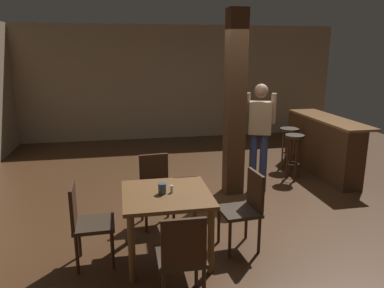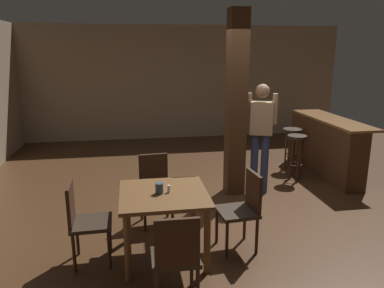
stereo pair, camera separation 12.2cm
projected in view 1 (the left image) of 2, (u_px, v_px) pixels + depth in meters
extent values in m
plane|color=#422816|center=(230.00, 205.00, 5.50)|extent=(10.80, 10.80, 0.00)
cube|color=gray|center=(181.00, 83.00, 9.43)|extent=(8.00, 0.10, 2.80)
cube|color=#422816|center=(235.00, 105.00, 5.67)|extent=(0.28, 0.28, 2.80)
cube|color=brown|center=(166.00, 194.00, 3.97)|extent=(0.93, 0.93, 0.04)
cylinder|color=brown|center=(195.00, 209.00, 4.51)|extent=(0.07, 0.07, 0.70)
cylinder|color=brown|center=(129.00, 214.00, 4.37)|extent=(0.07, 0.07, 0.70)
cylinder|color=brown|center=(211.00, 241.00, 3.76)|extent=(0.07, 0.07, 0.70)
cylinder|color=brown|center=(132.00, 248.00, 3.62)|extent=(0.07, 0.07, 0.70)
cube|color=#2D2319|center=(94.00, 224.00, 3.90)|extent=(0.43, 0.43, 0.04)
cube|color=#382114|center=(73.00, 206.00, 3.81)|extent=(0.05, 0.38, 0.45)
cylinder|color=#382114|center=(112.00, 234.00, 4.16)|extent=(0.04, 0.04, 0.43)
cylinder|color=#382114|center=(112.00, 250.00, 3.83)|extent=(0.04, 0.04, 0.43)
cylinder|color=#382114|center=(79.00, 238.00, 4.09)|extent=(0.04, 0.04, 0.43)
cylinder|color=#382114|center=(77.00, 254.00, 3.76)|extent=(0.04, 0.04, 0.43)
cube|color=#2D2319|center=(181.00, 256.00, 3.30)|extent=(0.43, 0.43, 0.04)
cube|color=#382114|center=(184.00, 244.00, 3.06)|extent=(0.38, 0.04, 0.45)
cylinder|color=#382114|center=(160.00, 270.00, 3.49)|extent=(0.04, 0.04, 0.43)
cylinder|color=#382114|center=(196.00, 266.00, 3.55)|extent=(0.04, 0.04, 0.43)
cylinder|color=#382114|center=(204.00, 288.00, 3.22)|extent=(0.04, 0.04, 0.43)
cube|color=#2D2319|center=(239.00, 211.00, 4.21)|extent=(0.46, 0.46, 0.04)
cube|color=#382114|center=(255.00, 191.00, 4.21)|extent=(0.07, 0.38, 0.45)
cylinder|color=#382114|center=(230.00, 239.00, 4.06)|extent=(0.04, 0.04, 0.43)
cylinder|color=#382114|center=(219.00, 225.00, 4.38)|extent=(0.04, 0.04, 0.43)
cylinder|color=#382114|center=(259.00, 235.00, 4.15)|extent=(0.04, 0.04, 0.43)
cylinder|color=#382114|center=(246.00, 221.00, 4.48)|extent=(0.04, 0.04, 0.43)
cube|color=#2D2319|center=(157.00, 192.00, 4.78)|extent=(0.46, 0.46, 0.04)
cube|color=#382114|center=(154.00, 171.00, 4.90)|extent=(0.38, 0.07, 0.45)
cylinder|color=#382114|center=(174.00, 212.00, 4.72)|extent=(0.04, 0.04, 0.43)
cylinder|color=#382114|center=(146.00, 216.00, 4.62)|extent=(0.04, 0.04, 0.43)
cylinder|color=#382114|center=(168.00, 202.00, 5.04)|extent=(0.04, 0.04, 0.43)
cylinder|color=#382114|center=(142.00, 205.00, 4.95)|extent=(0.04, 0.04, 0.43)
cylinder|color=#33475B|center=(162.00, 189.00, 3.93)|extent=(0.08, 0.08, 0.11)
cylinder|color=silver|center=(172.00, 189.00, 3.96)|extent=(0.03, 0.03, 0.08)
cube|color=tan|center=(260.00, 118.00, 5.73)|extent=(0.39, 0.30, 0.50)
sphere|color=#997056|center=(261.00, 91.00, 5.62)|extent=(0.27, 0.27, 0.21)
cylinder|color=navy|center=(263.00, 163.00, 5.89)|extent=(0.15, 0.15, 0.95)
cylinder|color=navy|center=(253.00, 163.00, 5.92)|extent=(0.15, 0.15, 0.95)
cylinder|color=tan|center=(273.00, 108.00, 5.66)|extent=(0.10, 0.10, 0.46)
cylinder|color=tan|center=(248.00, 108.00, 5.72)|extent=(0.10, 0.10, 0.46)
cube|color=brown|center=(329.00, 119.00, 6.75)|extent=(0.56, 2.09, 0.04)
cube|color=#422816|center=(321.00, 147.00, 6.85)|extent=(0.36, 2.09, 0.98)
cylinder|color=#2D2319|center=(295.00, 136.00, 6.47)|extent=(0.33, 0.33, 0.05)
torus|color=#382114|center=(293.00, 164.00, 6.59)|extent=(0.23, 0.23, 0.02)
cylinder|color=#382114|center=(291.00, 156.00, 6.67)|extent=(0.03, 0.03, 0.73)
cylinder|color=#382114|center=(296.00, 160.00, 6.46)|extent=(0.03, 0.03, 0.73)
cylinder|color=#382114|center=(299.00, 158.00, 6.58)|extent=(0.03, 0.03, 0.73)
cylinder|color=#382114|center=(288.00, 158.00, 6.54)|extent=(0.03, 0.03, 0.73)
cylinder|color=#2D2319|center=(290.00, 130.00, 7.07)|extent=(0.36, 0.36, 0.05)
torus|color=#4C301C|center=(288.00, 154.00, 7.19)|extent=(0.25, 0.25, 0.02)
cylinder|color=#4C301C|center=(286.00, 148.00, 7.28)|extent=(0.03, 0.03, 0.72)
cylinder|color=#4C301C|center=(291.00, 151.00, 7.06)|extent=(0.03, 0.03, 0.72)
cylinder|color=#4C301C|center=(294.00, 149.00, 7.19)|extent=(0.03, 0.03, 0.72)
cylinder|color=#4C301C|center=(283.00, 150.00, 7.15)|extent=(0.03, 0.03, 0.72)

